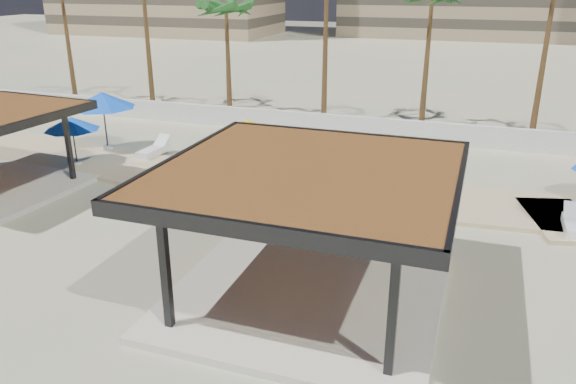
% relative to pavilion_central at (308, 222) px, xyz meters
% --- Properties ---
extents(ground, '(200.00, 200.00, 0.00)m').
position_rel_pavilion_central_xyz_m(ground, '(-1.93, 1.07, -2.31)').
color(ground, tan).
rests_on(ground, ground).
extents(promenade, '(44.45, 7.97, 0.24)m').
position_rel_pavilion_central_xyz_m(promenade, '(0.07, 8.74, -2.25)').
color(promenade, '#C6B284').
rests_on(promenade, ground).
extents(boundary_wall, '(56.00, 0.30, 1.20)m').
position_rel_pavilion_central_xyz_m(boundary_wall, '(-1.93, 17.07, -1.71)').
color(boundary_wall, silver).
rests_on(boundary_wall, ground).
extents(pavilion_central, '(7.73, 7.73, 3.87)m').
position_rel_pavilion_central_xyz_m(pavilion_central, '(0.00, 0.00, 0.00)').
color(pavilion_central, beige).
rests_on(pavilion_central, ground).
extents(umbrella_a, '(3.59, 3.59, 2.90)m').
position_rel_pavilion_central_xyz_m(umbrella_a, '(-13.84, 10.27, 0.36)').
color(umbrella_a, beige).
rests_on(umbrella_a, promenade).
extents(umbrella_b, '(2.97, 2.97, 2.43)m').
position_rel_pavilion_central_xyz_m(umbrella_b, '(-5.50, 9.08, -0.05)').
color(umbrella_b, beige).
rests_on(umbrella_b, promenade).
extents(umbrella_f, '(2.73, 2.73, 2.26)m').
position_rel_pavilion_central_xyz_m(umbrella_f, '(-13.66, 7.60, -0.19)').
color(umbrella_f, beige).
rests_on(umbrella_f, promenade).
extents(lounger_a, '(0.86, 2.13, 0.79)m').
position_rel_pavilion_central_xyz_m(lounger_a, '(-11.00, 10.10, -1.94)').
color(lounger_a, silver).
rests_on(lounger_a, promenade).
extents(lounger_b, '(0.65, 1.90, 0.71)m').
position_rel_pavilion_central_xyz_m(lounger_b, '(7.62, 6.92, -1.96)').
color(lounger_b, silver).
rests_on(lounger_b, promenade).
extents(palm_c, '(3.00, 3.00, 7.52)m').
position_rel_pavilion_central_xyz_m(palm_c, '(-10.93, 19.17, 4.14)').
color(palm_c, brown).
rests_on(palm_c, ground).
extents(palm_e, '(3.00, 3.00, 8.32)m').
position_rel_pavilion_central_xyz_m(palm_e, '(1.07, 19.47, 4.90)').
color(palm_e, brown).
rests_on(palm_e, ground).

